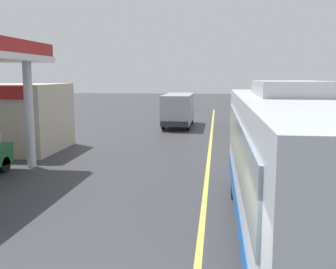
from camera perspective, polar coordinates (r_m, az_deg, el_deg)
The scene contains 5 objects.
ground at distance 24.86m, azimuth 6.31°, elevation -0.31°, with size 120.00×120.00×0.00m, color #38383D.
lane_divider_stripe at distance 19.93m, azimuth 6.08°, elevation -2.50°, with size 0.16×50.00×0.01m, color #D8CC4C.
coach_bus_main at distance 9.14m, azimuth 18.02°, elevation -5.07°, with size 2.60×11.04×3.69m.
minibus_opposing_lane at distance 29.58m, azimuth 1.55°, elevation 4.02°, with size 2.04×6.13×2.44m.
car_trailing_behind_bus at distance 27.74m, azimuth 11.82°, elevation 2.59°, with size 1.70×4.20×1.82m.
Camera 1 is at (0.33, -4.56, 3.81)m, focal length 41.83 mm.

